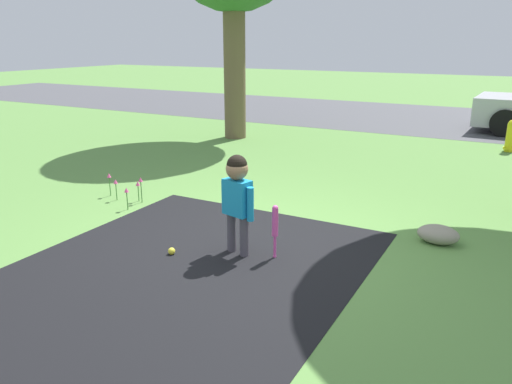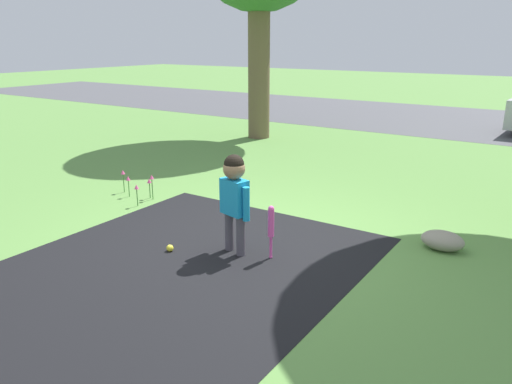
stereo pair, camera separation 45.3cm
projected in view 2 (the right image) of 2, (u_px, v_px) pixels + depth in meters
The scene contains 8 objects.
ground_plane at pixel (257, 244), 5.49m from camera, with size 60.00×60.00×0.00m, color #5B8C42.
driveway_strip at pixel (35, 345), 3.67m from camera, with size 3.22×7.00×0.01m.
street_strip at pixel (462, 121), 13.71m from camera, with size 40.00×6.00×0.01m.
child at pixel (234, 190), 5.07m from camera, with size 0.42×0.23×1.06m.
baseball_bat at pixel (271, 225), 5.02m from camera, with size 0.06×0.06×0.57m.
sports_ball at pixel (170, 248), 5.28m from camera, with size 0.08×0.08×0.08m.
flower_bed at pixel (138, 180), 6.99m from camera, with size 0.70×0.41×0.36m.
edging_rock at pixel (443, 240), 5.31m from camera, with size 0.45×0.31×0.21m.
Camera 2 is at (2.79, -4.25, 2.16)m, focal length 35.00 mm.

